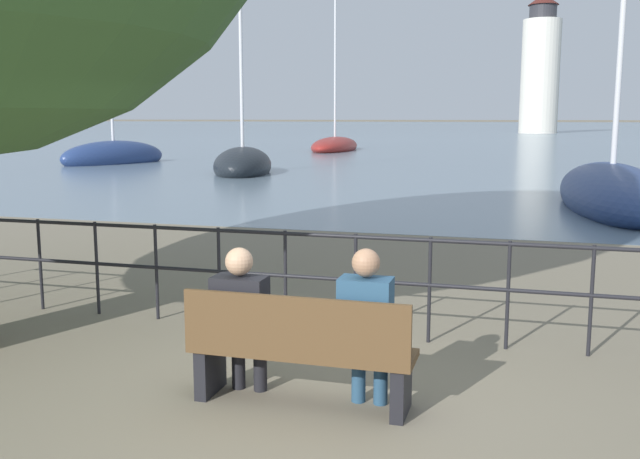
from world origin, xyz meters
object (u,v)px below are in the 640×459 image
Objects in this scene: sailboat_4 at (335,146)px; harbor_lighthouse at (540,69)px; park_bench at (300,352)px; seated_person_left at (242,315)px; seated_person_right at (366,322)px; sailboat_0 at (243,165)px; sailboat_1 at (611,193)px; sailboat_2 at (114,155)px.

harbor_lighthouse is (13.54, 55.89, 8.16)m from sailboat_4.
seated_person_left is at bearing 171.21° from park_bench.
seated_person_right is (1.00, -0.00, 0.02)m from seated_person_left.
sailboat_0 is 0.83× the size of sailboat_1.
seated_person_left is 0.15× the size of sailboat_0.
sailboat_4 is (-10.01, 40.62, -0.37)m from seated_person_left.
sailboat_4 reaches higher than seated_person_right.
harbor_lighthouse reaches higher than sailboat_0.
sailboat_1 is at bearing -89.56° from harbor_lighthouse.
sailboat_2 reaches higher than sailboat_0.
sailboat_2 is at bearing 124.59° from park_bench.
sailboat_4 is at bearing -103.62° from harbor_lighthouse.
sailboat_0 is at bearing 113.22° from park_bench.
sailboat_1 is 0.51× the size of harbor_lighthouse.
seated_person_left is at bearing -78.66° from sailboat_4.
harbor_lighthouse is at bearing 87.77° from sailboat_1.
sailboat_1 is at bearing -64.68° from sailboat_4.
harbor_lighthouse reaches higher than park_bench.
park_bench is at bearing -8.79° from seated_person_left.
harbor_lighthouse is at bearing 88.20° from park_bench.
seated_person_right is 23.16m from sailboat_0.
sailboat_2 is at bearing 149.29° from sailboat_1.
sailboat_1 is (4.17, 13.76, -0.34)m from seated_person_left.
sailboat_4 is (-11.01, 40.62, -0.39)m from seated_person_right.
seated_person_right is at bearing -33.79° from sailboat_2.
sailboat_1 is 23.65m from sailboat_2.
sailboat_2 reaches higher than seated_person_right.
sailboat_2 is at bearing -115.55° from sailboat_4.
seated_person_right reaches higher than park_bench.
sailboat_4 reaches higher than sailboat_0.
seated_person_right reaches higher than seated_person_left.
seated_person_right is at bearing -91.50° from harbor_lighthouse.
sailboat_2 is at bearing 139.14° from sailboat_0.
sailboat_1 is at bearing 73.16° from seated_person_left.
sailboat_2 is (-8.13, 3.79, 0.07)m from sailboat_0.
sailboat_2 is (-17.71, 24.88, -0.29)m from seated_person_right.
park_bench is at bearing -78.03° from sailboat_4.
sailboat_1 reaches higher than seated_person_left.
sailboat_4 reaches higher than park_bench.
seated_person_left is (-0.50, 0.08, 0.24)m from park_bench.
sailboat_1 is at bearing 75.16° from park_bench.
park_bench is at bearing -171.27° from seated_person_right.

